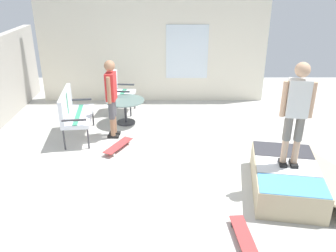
{
  "coord_description": "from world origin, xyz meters",
  "views": [
    {
      "loc": [
        -5.56,
        0.11,
        3.28
      ],
      "look_at": [
        0.33,
        0.1,
        0.7
      ],
      "focal_mm": 37.71,
      "sensor_mm": 36.0,
      "label": 1
    }
  ],
  "objects_px": {
    "person_watching": "(111,94)",
    "skateboard_spare": "(243,235)",
    "skateboard_by_bench": "(118,146)",
    "person_skater": "(297,108)",
    "patio_bench": "(72,110)",
    "patio_table": "(125,107)",
    "skate_ramp": "(288,178)",
    "patio_chair_near_house": "(118,89)"
  },
  "relations": [
    {
      "from": "skate_ramp",
      "to": "patio_chair_near_house",
      "type": "xyz_separation_m",
      "value": [
        3.54,
        3.16,
        0.38
      ]
    },
    {
      "from": "person_watching",
      "to": "skateboard_spare",
      "type": "distance_m",
      "value": 4.02
    },
    {
      "from": "skate_ramp",
      "to": "skateboard_by_bench",
      "type": "relative_size",
      "value": 2.37
    },
    {
      "from": "patio_chair_near_house",
      "to": "skateboard_spare",
      "type": "bearing_deg",
      "value": -154.66
    },
    {
      "from": "patio_chair_near_house",
      "to": "person_watching",
      "type": "relative_size",
      "value": 0.61
    },
    {
      "from": "patio_bench",
      "to": "skateboard_spare",
      "type": "bearing_deg",
      "value": -136.95
    },
    {
      "from": "patio_bench",
      "to": "skate_ramp",
      "type": "bearing_deg",
      "value": -117.41
    },
    {
      "from": "patio_bench",
      "to": "patio_chair_near_house",
      "type": "bearing_deg",
      "value": -27.29
    },
    {
      "from": "person_skater",
      "to": "skate_ramp",
      "type": "bearing_deg",
      "value": -161.9
    },
    {
      "from": "patio_bench",
      "to": "skateboard_by_bench",
      "type": "bearing_deg",
      "value": -120.15
    },
    {
      "from": "patio_chair_near_house",
      "to": "patio_bench",
      "type": "bearing_deg",
      "value": 152.71
    },
    {
      "from": "person_skater",
      "to": "skateboard_by_bench",
      "type": "height_order",
      "value": "person_skater"
    },
    {
      "from": "patio_chair_near_house",
      "to": "patio_table",
      "type": "distance_m",
      "value": 0.79
    },
    {
      "from": "skateboard_by_bench",
      "to": "person_skater",
      "type": "bearing_deg",
      "value": -115.88
    },
    {
      "from": "patio_bench",
      "to": "skateboard_spare",
      "type": "relative_size",
      "value": 1.6
    },
    {
      "from": "patio_table",
      "to": "skate_ramp",
      "type": "bearing_deg",
      "value": -133.96
    },
    {
      "from": "patio_table",
      "to": "skateboard_spare",
      "type": "relative_size",
      "value": 1.11
    },
    {
      "from": "skateboard_by_bench",
      "to": "patio_bench",
      "type": "bearing_deg",
      "value": 59.85
    },
    {
      "from": "patio_bench",
      "to": "patio_chair_near_house",
      "type": "xyz_separation_m",
      "value": [
        1.5,
        -0.77,
        -0.0
      ]
    },
    {
      "from": "patio_chair_near_house",
      "to": "patio_table",
      "type": "relative_size",
      "value": 1.13
    },
    {
      "from": "skateboard_spare",
      "to": "skateboard_by_bench",
      "type": "bearing_deg",
      "value": 37.17
    },
    {
      "from": "patio_table",
      "to": "person_skater",
      "type": "relative_size",
      "value": 0.54
    },
    {
      "from": "person_skater",
      "to": "skateboard_spare",
      "type": "distance_m",
      "value": 2.03
    },
    {
      "from": "patio_bench",
      "to": "person_watching",
      "type": "height_order",
      "value": "person_watching"
    },
    {
      "from": "skate_ramp",
      "to": "patio_bench",
      "type": "xyz_separation_m",
      "value": [
        2.04,
        3.93,
        0.39
      ]
    },
    {
      "from": "person_watching",
      "to": "person_skater",
      "type": "distance_m",
      "value": 3.73
    },
    {
      "from": "skate_ramp",
      "to": "patio_bench",
      "type": "relative_size",
      "value": 1.46
    },
    {
      "from": "patio_table",
      "to": "person_watching",
      "type": "height_order",
      "value": "person_watching"
    },
    {
      "from": "person_watching",
      "to": "skateboard_spare",
      "type": "height_order",
      "value": "person_watching"
    },
    {
      "from": "skate_ramp",
      "to": "patio_table",
      "type": "bearing_deg",
      "value": 46.04
    },
    {
      "from": "patio_bench",
      "to": "patio_table",
      "type": "xyz_separation_m",
      "value": [
        0.77,
        -1.02,
        -0.21
      ]
    },
    {
      "from": "skate_ramp",
      "to": "person_skater",
      "type": "bearing_deg",
      "value": 18.1
    },
    {
      "from": "patio_table",
      "to": "patio_chair_near_house",
      "type": "bearing_deg",
      "value": 18.61
    },
    {
      "from": "person_watching",
      "to": "patio_table",
      "type": "bearing_deg",
      "value": -14.11
    },
    {
      "from": "skate_ramp",
      "to": "person_skater",
      "type": "relative_size",
      "value": 1.15
    },
    {
      "from": "patio_chair_near_house",
      "to": "person_skater",
      "type": "relative_size",
      "value": 0.62
    },
    {
      "from": "person_skater",
      "to": "skateboard_spare",
      "type": "height_order",
      "value": "person_skater"
    },
    {
      "from": "skate_ramp",
      "to": "patio_chair_near_house",
      "type": "relative_size",
      "value": 1.87
    },
    {
      "from": "person_skater",
      "to": "person_watching",
      "type": "bearing_deg",
      "value": 56.39
    },
    {
      "from": "person_skater",
      "to": "patio_chair_near_house",
      "type": "bearing_deg",
      "value": 42.01
    },
    {
      "from": "skate_ramp",
      "to": "skateboard_spare",
      "type": "bearing_deg",
      "value": 141.6
    },
    {
      "from": "skate_ramp",
      "to": "skateboard_spare",
      "type": "relative_size",
      "value": 2.35
    }
  ]
}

